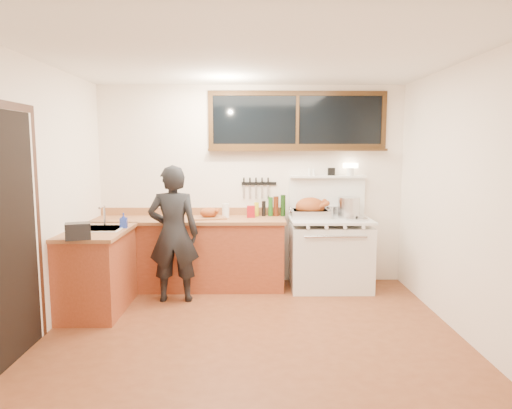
{
  "coord_description": "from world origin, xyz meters",
  "views": [
    {
      "loc": [
        -0.01,
        -4.29,
        1.79
      ],
      "look_at": [
        0.05,
        0.85,
        1.15
      ],
      "focal_mm": 32.0,
      "sensor_mm": 36.0,
      "label": 1
    }
  ],
  "objects_px": {
    "vintage_stove": "(330,252)",
    "man": "(174,234)",
    "cutting_board": "(209,214)",
    "roast_turkey": "(311,209)"
  },
  "relations": [
    {
      "from": "vintage_stove",
      "to": "man",
      "type": "bearing_deg",
      "value": -165.96
    },
    {
      "from": "vintage_stove",
      "to": "man",
      "type": "relative_size",
      "value": 1.0
    },
    {
      "from": "roast_turkey",
      "to": "vintage_stove",
      "type": "bearing_deg",
      "value": -19.33
    },
    {
      "from": "vintage_stove",
      "to": "roast_turkey",
      "type": "xyz_separation_m",
      "value": [
        -0.24,
        0.09,
        0.54
      ]
    },
    {
      "from": "vintage_stove",
      "to": "cutting_board",
      "type": "bearing_deg",
      "value": 179.28
    },
    {
      "from": "man",
      "to": "roast_turkey",
      "type": "distance_m",
      "value": 1.77
    },
    {
      "from": "cutting_board",
      "to": "roast_turkey",
      "type": "distance_m",
      "value": 1.3
    },
    {
      "from": "cutting_board",
      "to": "roast_turkey",
      "type": "bearing_deg",
      "value": 2.93
    },
    {
      "from": "vintage_stove",
      "to": "man",
      "type": "height_order",
      "value": "man"
    },
    {
      "from": "vintage_stove",
      "to": "man",
      "type": "xyz_separation_m",
      "value": [
        -1.91,
        -0.48,
        0.33
      ]
    }
  ]
}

